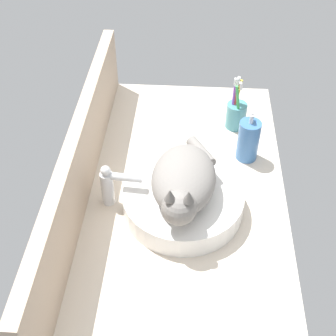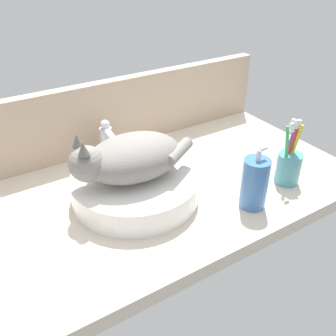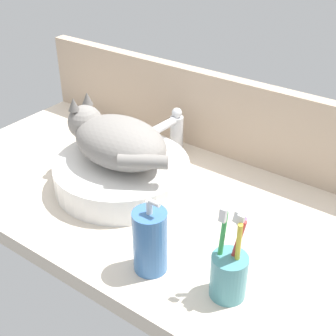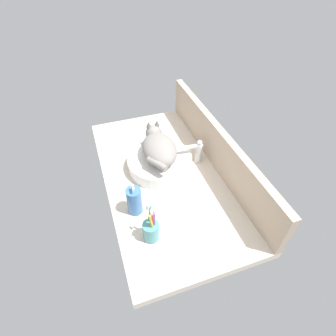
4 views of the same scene
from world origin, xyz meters
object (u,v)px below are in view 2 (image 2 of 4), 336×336
cat (129,158)px  toothbrush_cup (288,166)px  faucet (108,141)px  sink_basin (135,186)px  soap_dispenser (255,183)px

cat → toothbrush_cup: cat is taller
faucet → toothbrush_cup: toothbrush_cup is taller
faucet → toothbrush_cup: bearing=-43.8°
sink_basin → cat: 9.21cm
cat → faucet: bearing=81.8°
faucet → soap_dispenser: size_ratio=0.81×
faucet → toothbrush_cup: (37.57, -36.02, -2.07)cm
sink_basin → faucet: size_ratio=2.45×
cat → toothbrush_cup: size_ratio=1.72×
cat → faucet: size_ratio=2.37×
faucet → sink_basin: bearing=-94.4°
sink_basin → toothbrush_cup: 42.29cm
faucet → soap_dispenser: soap_dispenser is taller
sink_basin → toothbrush_cup: bearing=-22.3°
toothbrush_cup → faucet: bearing=136.2°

